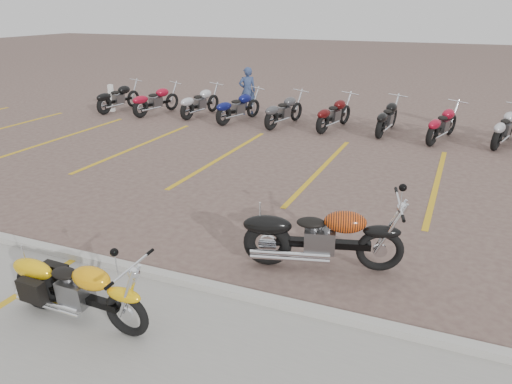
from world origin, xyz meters
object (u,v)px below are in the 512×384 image
yellow_cruiser (77,291)px  person_a (247,91)px  bollard (111,98)px  flame_cruiser (319,238)px

yellow_cruiser → person_a: (-3.19, 12.49, 0.43)m
yellow_cruiser → bollard: size_ratio=2.09×
flame_cruiser → bollard: size_ratio=2.37×
yellow_cruiser → person_a: 12.90m
person_a → bollard: person_a is taller
flame_cruiser → yellow_cruiser: bearing=-148.8°
person_a → flame_cruiser: bearing=87.2°
yellow_cruiser → person_a: size_ratio=1.22×
yellow_cruiser → person_a: person_a is taller
yellow_cruiser → bollard: bearing=128.1°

